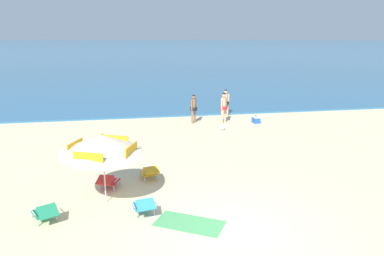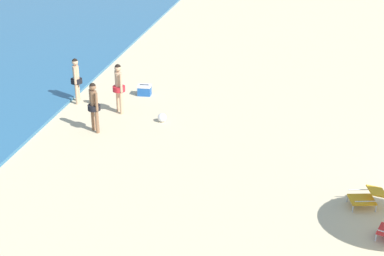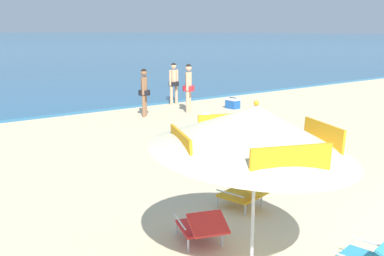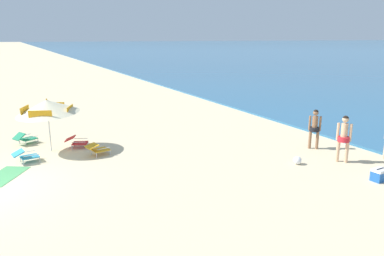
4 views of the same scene
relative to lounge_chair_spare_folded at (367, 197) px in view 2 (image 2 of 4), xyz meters
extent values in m
cylinder|color=silver|center=(-1.47, -0.08, -0.19)|extent=(0.03, 0.03, 0.18)
cylinder|color=silver|center=(-1.01, -0.25, -0.19)|extent=(0.03, 0.03, 0.18)
cube|color=gold|center=(-0.03, 0.12, -0.08)|extent=(0.64, 0.70, 0.04)
cube|color=gold|center=(0.05, -0.22, 0.15)|extent=(0.57, 0.51, 0.13)
cylinder|color=silver|center=(-0.33, 0.35, -0.19)|extent=(0.03, 0.03, 0.18)
cylinder|color=silver|center=(0.15, 0.45, -0.19)|extent=(0.03, 0.03, 0.18)
cylinder|color=silver|center=(-0.20, -0.21, -0.19)|extent=(0.03, 0.03, 0.18)
cylinder|color=silver|center=(0.27, -0.11, -0.19)|extent=(0.03, 0.03, 0.18)
cylinder|color=silver|center=(-0.30, 0.06, 0.04)|extent=(0.14, 0.53, 0.02)
cylinder|color=silver|center=(0.25, 0.18, 0.04)|extent=(0.14, 0.53, 0.02)
cylinder|color=#8C6042|center=(3.02, 8.06, 0.12)|extent=(0.12, 0.12, 0.81)
cylinder|color=#8C6042|center=(3.21, 8.27, 0.12)|extent=(0.12, 0.12, 0.81)
cylinder|color=black|center=(3.11, 8.17, 0.55)|extent=(0.40, 0.40, 0.17)
cylinder|color=#8C6042|center=(3.11, 8.17, 0.81)|extent=(0.22, 0.22, 0.57)
cylinder|color=#8C6042|center=(2.98, 8.02, 0.80)|extent=(0.09, 0.09, 0.60)
cylinder|color=#8C6042|center=(3.25, 8.31, 0.80)|extent=(0.09, 0.09, 0.60)
sphere|color=#8C6042|center=(3.11, 8.17, 1.24)|extent=(0.22, 0.22, 0.22)
sphere|color=black|center=(3.11, 8.17, 1.27)|extent=(0.20, 0.20, 0.20)
cylinder|color=#D8A87F|center=(5.29, 9.64, 0.13)|extent=(0.12, 0.12, 0.82)
cylinder|color=#D8A87F|center=(5.57, 9.69, 0.13)|extent=(0.12, 0.12, 0.82)
cylinder|color=black|center=(5.43, 9.66, 0.56)|extent=(0.41, 0.41, 0.17)
cylinder|color=#D8A87F|center=(5.43, 9.66, 0.83)|extent=(0.22, 0.22, 0.58)
cylinder|color=#D8A87F|center=(5.23, 9.62, 0.81)|extent=(0.09, 0.09, 0.61)
cylinder|color=#D8A87F|center=(5.63, 9.71, 0.81)|extent=(0.09, 0.09, 0.61)
sphere|color=#D8A87F|center=(5.43, 9.66, 1.26)|extent=(0.22, 0.22, 0.22)
sphere|color=black|center=(5.43, 9.66, 1.29)|extent=(0.20, 0.20, 0.20)
cylinder|color=#D8A87F|center=(4.94, 7.98, 0.15)|extent=(0.12, 0.12, 0.86)
cylinder|color=#D8A87F|center=(4.70, 7.79, 0.15)|extent=(0.12, 0.12, 0.86)
cylinder|color=red|center=(4.82, 7.88, 0.60)|extent=(0.43, 0.43, 0.18)
cylinder|color=#D8A87F|center=(4.82, 7.88, 0.88)|extent=(0.24, 0.24, 0.61)
cylinder|color=#D8A87F|center=(4.98, 8.02, 0.86)|extent=(0.09, 0.09, 0.64)
cylinder|color=#D8A87F|center=(4.65, 7.75, 0.86)|extent=(0.09, 0.09, 0.64)
sphere|color=#D8A87F|center=(4.82, 7.88, 1.34)|extent=(0.23, 0.23, 0.23)
sphere|color=black|center=(4.82, 7.88, 1.36)|extent=(0.21, 0.21, 0.21)
cube|color=#1E56A8|center=(6.65, 7.50, -0.12)|extent=(0.37, 0.50, 0.32)
cube|color=white|center=(6.65, 7.50, 0.08)|extent=(0.38, 0.52, 0.08)
cylinder|color=black|center=(6.65, 7.50, 0.14)|extent=(0.05, 0.34, 0.02)
sphere|color=white|center=(4.28, 6.24, -0.13)|extent=(0.30, 0.30, 0.30)
camera|label=1|loc=(-0.71, -11.82, 4.52)|focal=33.80mm
camera|label=2|loc=(-12.67, 1.98, 7.16)|focal=52.92mm
camera|label=3|loc=(-5.06, -5.08, 2.63)|focal=42.32mm
camera|label=4|loc=(13.66, -2.74, 4.20)|focal=33.83mm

